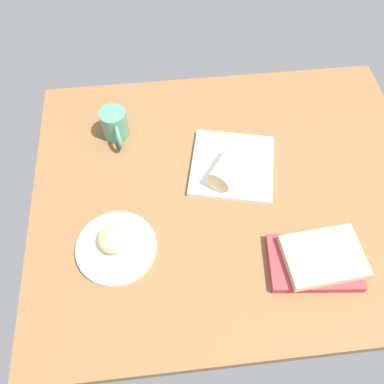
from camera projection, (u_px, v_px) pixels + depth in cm
name	position (u px, v px, depth cm)	size (l,w,h in cm)	color
dining_table	(232.00, 192.00, 111.48)	(110.00, 90.00, 4.00)	brown
round_plate	(116.00, 248.00, 99.37)	(20.18, 20.18, 1.40)	silver
scone_pastry	(112.00, 239.00, 97.38)	(7.88, 7.00, 4.43)	#DFB776
square_plate	(232.00, 165.00, 112.98)	(22.88, 22.88, 1.60)	white
sauce_cup	(240.00, 148.00, 113.59)	(4.41, 4.41, 2.71)	silver
breakfast_wrap	(228.00, 167.00, 107.41)	(6.83, 6.83, 12.54)	beige
book_stack	(318.00, 260.00, 95.92)	(23.25, 16.55, 4.82)	#A53338
coffee_mug	(115.00, 125.00, 116.20)	(7.73, 12.48, 9.06)	#4C8C6B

